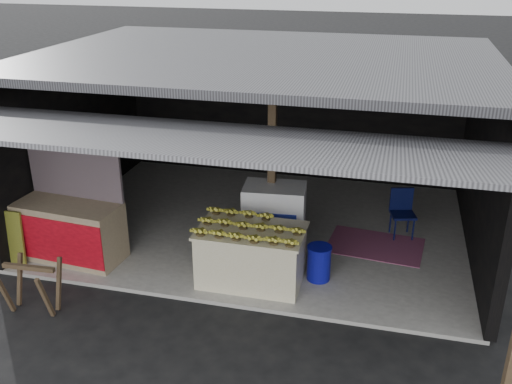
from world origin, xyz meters
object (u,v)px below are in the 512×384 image
(neighbor_stall, at_px, (70,228))
(banana_table, at_px, (251,255))
(water_barrel, at_px, (319,264))
(white_crate, at_px, (274,217))
(plastic_chair, at_px, (402,209))
(sawhorse, at_px, (31,283))

(neighbor_stall, bearing_deg, banana_table, 4.77)
(neighbor_stall, bearing_deg, water_barrel, 9.11)
(banana_table, bearing_deg, neighbor_stall, 179.79)
(white_crate, height_order, plastic_chair, white_crate)
(white_crate, distance_m, neighbor_stall, 3.17)
(neighbor_stall, xyz_separation_m, water_barrel, (3.83, 0.29, -0.25))
(water_barrel, bearing_deg, neighbor_stall, -175.68)
(neighbor_stall, relative_size, water_barrel, 3.33)
(white_crate, relative_size, sawhorse, 1.46)
(sawhorse, relative_size, water_barrel, 1.46)
(water_barrel, relative_size, plastic_chair, 0.62)
(sawhorse, bearing_deg, white_crate, 38.53)
(plastic_chair, bearing_deg, sawhorse, -159.77)
(banana_table, relative_size, neighbor_stall, 0.91)
(banana_table, height_order, sawhorse, banana_table)
(sawhorse, bearing_deg, water_barrel, 21.75)
(banana_table, relative_size, water_barrel, 3.03)
(neighbor_stall, height_order, plastic_chair, neighbor_stall)
(banana_table, xyz_separation_m, plastic_chair, (2.07, 2.04, 0.06))
(white_crate, distance_m, water_barrel, 1.18)
(white_crate, distance_m, sawhorse, 3.69)
(banana_table, xyz_separation_m, neighbor_stall, (-2.89, 0.00, 0.08))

